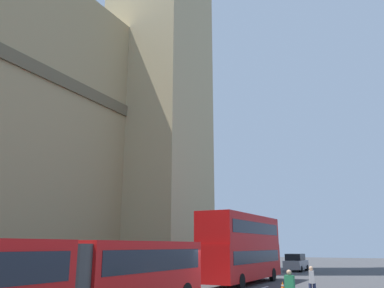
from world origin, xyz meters
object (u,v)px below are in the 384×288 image
object	(u,v)px
double_decker_bus	(242,246)
articulated_bus	(58,275)
pedestrian_by_kerb	(312,282)
traffic_cone_middle	(283,286)
sedan_lead	(296,263)
pedestrian_near_cones	(290,288)

from	to	relation	value
double_decker_bus	articulated_bus	bearing A→B (deg)	-179.99
double_decker_bus	pedestrian_by_kerb	world-z (taller)	double_decker_bus
articulated_bus	traffic_cone_middle	bearing A→B (deg)	-13.82
articulated_bus	pedestrian_by_kerb	bearing A→B (deg)	-29.34
double_decker_bus	sedan_lead	world-z (taller)	double_decker_bus
articulated_bus	pedestrian_near_cones	size ratio (longest dim) A/B	9.98
articulated_bus	sedan_lead	size ratio (longest dim) A/B	3.83
pedestrian_near_cones	sedan_lead	bearing A→B (deg)	12.90
double_decker_bus	sedan_lead	xyz separation A→B (m)	(16.75, 0.17, -1.80)
double_decker_bus	pedestrian_near_cones	bearing A→B (deg)	-149.55
sedan_lead	pedestrian_near_cones	distance (m)	27.68
traffic_cone_middle	pedestrian_by_kerb	world-z (taller)	pedestrian_by_kerb
articulated_bus	pedestrian_by_kerb	world-z (taller)	articulated_bus
articulated_bus	double_decker_bus	bearing A→B (deg)	0.01
articulated_bus	pedestrian_near_cones	xyz separation A→B (m)	(7.56, -6.01, -0.83)
sedan_lead	pedestrian_by_kerb	world-z (taller)	sedan_lead
traffic_cone_middle	pedestrian_by_kerb	bearing A→B (deg)	-145.79
traffic_cone_middle	pedestrian_near_cones	size ratio (longest dim) A/B	0.34
sedan_lead	double_decker_bus	bearing A→B (deg)	-179.43
traffic_cone_middle	double_decker_bus	bearing A→B (deg)	51.59
articulated_bus	pedestrian_by_kerb	xyz separation A→B (m)	(11.09, -6.24, -0.83)
sedan_lead	pedestrian_by_kerb	bearing A→B (deg)	-164.72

